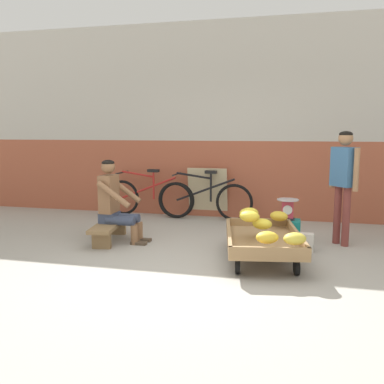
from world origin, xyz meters
name	(u,v)px	position (x,y,z in m)	size (l,w,h in m)	color
ground_plane	(202,275)	(0.00, 0.00, 0.00)	(80.00, 80.00, 0.00)	#A39E93
back_wall	(241,121)	(0.00, 3.23, 1.70)	(16.00, 0.30, 3.39)	#A35138
banana_cart	(263,241)	(0.59, 0.69, 0.24)	(1.07, 1.56, 0.36)	#99754C
banana_pile	(267,224)	(0.64, 0.60, 0.47)	(0.83, 1.41, 0.27)	gold
low_bench	(110,227)	(-1.55, 1.09, 0.20)	(0.45, 1.13, 0.27)	olive
vendor_seated	(115,201)	(-1.46, 1.09, 0.57)	(0.68, 0.48, 1.14)	brown
plastic_crate	(287,230)	(0.86, 1.68, 0.15)	(0.36, 0.28, 0.30)	#19847F
weighing_scale	(288,209)	(0.86, 1.68, 0.45)	(0.30, 0.30, 0.29)	#28282D
bicycle_near_left	(148,197)	(-1.59, 2.82, 0.35)	(1.66, 0.48, 0.86)	black
bicycle_far_left	(205,199)	(-0.55, 2.81, 0.35)	(1.66, 0.48, 0.86)	black
sign_board	(208,193)	(-0.55, 3.03, 0.44)	(0.70, 0.21, 0.89)	#C6B289
customer_adult	(344,175)	(1.57, 1.65, 0.95)	(0.35, 0.40, 1.53)	brown
shopping_bag	(306,242)	(1.11, 1.18, 0.12)	(0.18, 0.12, 0.24)	silver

